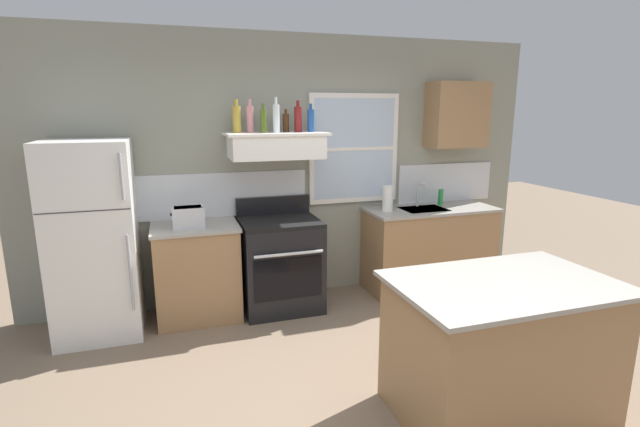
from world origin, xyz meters
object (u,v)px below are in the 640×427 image
object	(u,v)px
bottle_champagne_gold_foil	(237,119)
stove_range	(280,263)
toaster	(188,217)
bottle_blue_liqueur	(311,120)
refrigerator	(94,240)
kitchen_island	(500,348)
bottle_brown_stout	(286,123)
bottle_red_label_wine	(298,119)
paper_towel_roll	(388,198)
bottle_olive_oil_square	(263,120)
bottle_rose_pink	(250,119)
dish_soap_bottle	(441,197)
bottle_clear_tall	(276,118)

from	to	relation	value
bottle_champagne_gold_foil	stove_range	bearing A→B (deg)	-21.34
toaster	stove_range	distance (m)	1.01
toaster	bottle_blue_liqueur	world-z (taller)	bottle_blue_liqueur
refrigerator	stove_range	world-z (taller)	refrigerator
stove_range	kitchen_island	bearing A→B (deg)	-64.97
bottle_brown_stout	kitchen_island	bearing A→B (deg)	-68.60
bottle_brown_stout	bottle_red_label_wine	world-z (taller)	bottle_red_label_wine
paper_towel_roll	kitchen_island	world-z (taller)	paper_towel_roll
refrigerator	bottle_red_label_wine	distance (m)	2.14
bottle_olive_oil_square	kitchen_island	world-z (taller)	bottle_olive_oil_square
bottle_rose_pink	stove_range	bearing A→B (deg)	-31.62
stove_range	bottle_olive_oil_square	bearing A→B (deg)	143.54
refrigerator	stove_range	distance (m)	1.70
refrigerator	dish_soap_bottle	world-z (taller)	refrigerator
dish_soap_bottle	kitchen_island	xyz separation A→B (m)	(-0.92, -2.20, -0.54)
refrigerator	bottle_clear_tall	xyz separation A→B (m)	(1.65, 0.06, 1.03)
refrigerator	bottle_olive_oil_square	bearing A→B (deg)	4.06
paper_towel_roll	kitchen_island	xyz separation A→B (m)	(-0.21, -2.10, -0.59)
refrigerator	toaster	world-z (taller)	refrigerator
refrigerator	bottle_brown_stout	world-z (taller)	bottle_brown_stout
dish_soap_bottle	kitchen_island	distance (m)	2.45
bottle_champagne_gold_foil	bottle_blue_liqueur	size ratio (longest dim) A/B	1.14
bottle_red_label_wine	bottle_rose_pink	bearing A→B (deg)	175.92
bottle_champagne_gold_foil	bottle_olive_oil_square	distance (m)	0.25
dish_soap_bottle	bottle_red_label_wine	bearing A→B (deg)	-179.05
bottle_rose_pink	bottle_clear_tall	xyz separation A→B (m)	(0.23, -0.10, 0.01)
bottle_clear_tall	dish_soap_bottle	bearing A→B (deg)	2.95
stove_range	bottle_clear_tall	distance (m)	1.42
bottle_brown_stout	kitchen_island	xyz separation A→B (m)	(0.86, -2.18, -1.38)
paper_towel_roll	bottle_brown_stout	bearing A→B (deg)	175.69
bottle_champagne_gold_foil	bottle_clear_tall	size ratio (longest dim) A/B	0.94
bottle_blue_liqueur	paper_towel_roll	world-z (taller)	bottle_blue_liqueur
stove_range	bottle_red_label_wine	xyz separation A→B (m)	(0.23, 0.11, 1.41)
bottle_red_label_wine	bottle_blue_liqueur	world-z (taller)	bottle_red_label_wine
bottle_red_label_wine	dish_soap_bottle	world-z (taller)	bottle_red_label_wine
bottle_rose_pink	bottle_clear_tall	distance (m)	0.25
stove_range	bottle_rose_pink	bearing A→B (deg)	148.38
paper_towel_roll	bottle_clear_tall	bearing A→B (deg)	179.86
bottle_brown_stout	paper_towel_roll	xyz separation A→B (m)	(1.07, -0.08, -0.79)
bottle_olive_oil_square	bottle_brown_stout	bearing A→B (deg)	8.04
toaster	paper_towel_roll	xyz separation A→B (m)	(2.03, 0.07, 0.04)
bottle_red_label_wine	kitchen_island	bearing A→B (deg)	-71.30
stove_range	dish_soap_bottle	distance (m)	1.96
bottle_champagne_gold_foil	toaster	bearing A→B (deg)	-160.55
bottle_olive_oil_square	paper_towel_roll	bearing A→B (deg)	-2.15
bottle_red_label_wine	refrigerator	bearing A→B (deg)	-175.95
bottle_clear_tall	bottle_rose_pink	bearing A→B (deg)	155.80
bottle_rose_pink	bottle_olive_oil_square	size ratio (longest dim) A/B	1.15
toaster	bottle_blue_liqueur	bearing A→B (deg)	5.77
bottle_rose_pink	bottle_red_label_wine	distance (m)	0.46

